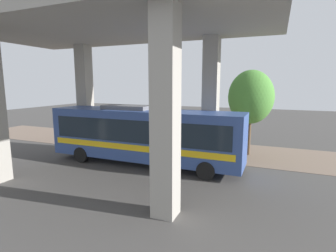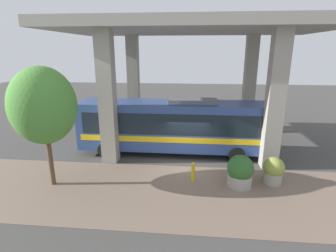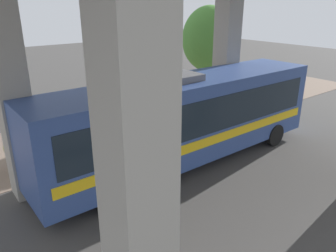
{
  "view_description": "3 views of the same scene",
  "coord_description": "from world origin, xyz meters",
  "px_view_note": "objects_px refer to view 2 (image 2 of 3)",
  "views": [
    {
      "loc": [
        16.24,
        8.49,
        5.03
      ],
      "look_at": [
        -0.14,
        1.68,
        2.17
      ],
      "focal_mm": 28.0,
      "sensor_mm": 36.0,
      "label": 1
    },
    {
      "loc": [
        -14.26,
        -0.2,
        6.66
      ],
      "look_at": [
        0.71,
        1.21,
        2.28
      ],
      "focal_mm": 28.0,
      "sensor_mm": 36.0,
      "label": 2
    },
    {
      "loc": [
        11.06,
        -6.97,
        6.12
      ],
      "look_at": [
        0.92,
        0.95,
        1.23
      ],
      "focal_mm": 35.0,
      "sensor_mm": 36.0,
      "label": 3
    }
  ],
  "objects_px": {
    "street_tree_near": "(43,106)",
    "fire_hydrant": "(193,172)",
    "planter_front": "(274,170)",
    "planter_middle": "(240,172)",
    "bus": "(174,124)"
  },
  "relations": [
    {
      "from": "street_tree_near",
      "to": "fire_hydrant",
      "type": "bearing_deg",
      "value": -81.94
    },
    {
      "from": "fire_hydrant",
      "to": "street_tree_near",
      "type": "relative_size",
      "value": 0.18
    },
    {
      "from": "planter_front",
      "to": "planter_middle",
      "type": "bearing_deg",
      "value": 103.63
    },
    {
      "from": "bus",
      "to": "street_tree_near",
      "type": "relative_size",
      "value": 2.04
    },
    {
      "from": "bus",
      "to": "fire_hydrant",
      "type": "bearing_deg",
      "value": -161.2
    },
    {
      "from": "planter_middle",
      "to": "bus",
      "type": "bearing_deg",
      "value": 41.64
    },
    {
      "from": "bus",
      "to": "planter_front",
      "type": "distance_m",
      "value": 6.67
    },
    {
      "from": "bus",
      "to": "planter_middle",
      "type": "xyz_separation_m",
      "value": [
        -4.11,
        -3.66,
        -1.2
      ]
    },
    {
      "from": "planter_front",
      "to": "planter_middle",
      "type": "height_order",
      "value": "planter_middle"
    },
    {
      "from": "fire_hydrant",
      "to": "planter_front",
      "type": "bearing_deg",
      "value": -88.02
    },
    {
      "from": "fire_hydrant",
      "to": "planter_middle",
      "type": "xyz_separation_m",
      "value": [
        -0.28,
        -2.35,
        0.25
      ]
    },
    {
      "from": "planter_front",
      "to": "bus",
      "type": "bearing_deg",
      "value": 55.69
    },
    {
      "from": "fire_hydrant",
      "to": "planter_middle",
      "type": "height_order",
      "value": "planter_middle"
    },
    {
      "from": "fire_hydrant",
      "to": "planter_front",
      "type": "height_order",
      "value": "planter_front"
    },
    {
      "from": "planter_middle",
      "to": "street_tree_near",
      "type": "distance_m",
      "value": 10.09
    }
  ]
}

